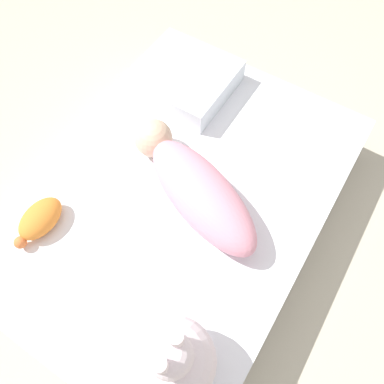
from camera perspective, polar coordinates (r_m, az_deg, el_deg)
name	(u,v)px	position (r m, az deg, el deg)	size (l,w,h in m)	color
ground_plane	(184,219)	(1.48, -1.22, -4.10)	(12.00, 12.00, 0.00)	#B2A893
bed_mattress	(183,206)	(1.38, -1.31, -2.22)	(1.31, 0.91, 0.22)	white
swaddled_baby	(194,186)	(1.20, 0.34, 0.93)	(0.35, 0.59, 0.16)	pink
pillow	(184,79)	(1.54, -1.21, 16.88)	(0.34, 0.36, 0.10)	white
bunny_plush	(173,360)	(1.01, -2.93, -24.15)	(0.22, 0.22, 0.36)	silver
turtle_plush	(39,219)	(1.29, -22.22, -3.89)	(0.19, 0.10, 0.08)	orange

